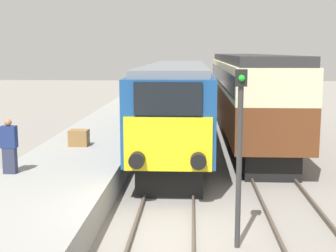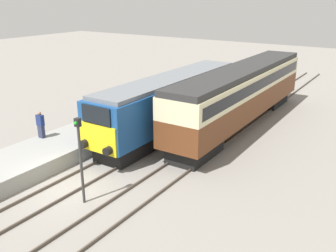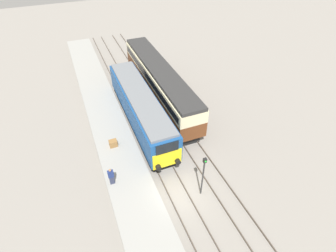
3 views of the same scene
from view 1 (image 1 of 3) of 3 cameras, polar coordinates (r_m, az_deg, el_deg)
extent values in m
plane|color=gray|center=(11.26, -0.68, -13.55)|extent=(120.00, 120.00, 0.00)
cube|color=gray|center=(19.20, -9.02, -2.78)|extent=(3.50, 50.00, 0.85)
cube|color=#4C4238|center=(16.01, -2.10, -6.36)|extent=(0.07, 60.00, 0.14)
cube|color=#4C4238|center=(15.95, 3.07, -6.43)|extent=(0.07, 60.00, 0.14)
cube|color=#4C4238|center=(16.08, 10.14, -6.44)|extent=(0.07, 60.00, 0.14)
cube|color=#4C4238|center=(16.32, 15.17, -6.38)|extent=(0.07, 60.00, 0.14)
cube|color=black|center=(15.82, 0.48, -4.94)|extent=(2.03, 4.00, 1.00)
cube|color=black|center=(24.83, 1.41, 0.20)|extent=(2.03, 4.00, 1.00)
cube|color=navy|center=(20.05, 1.07, 3.20)|extent=(2.70, 14.19, 2.56)
cube|color=yellow|center=(13.07, -0.01, -2.24)|extent=(2.48, 0.10, 1.53)
cube|color=black|center=(12.88, -0.01, 3.35)|extent=(1.89, 0.10, 0.92)
cube|color=slate|center=(19.95, 1.08, 7.19)|extent=(2.38, 13.62, 0.24)
cylinder|color=black|center=(13.02, -3.80, -4.18)|extent=(0.44, 0.35, 0.44)
cylinder|color=black|center=(12.94, 3.71, -4.27)|extent=(0.44, 0.35, 0.44)
cube|color=black|center=(17.73, 11.80, -3.68)|extent=(1.89, 3.60, 0.95)
cube|color=black|center=(30.42, 8.13, 1.70)|extent=(1.89, 3.60, 0.95)
cube|color=brown|center=(23.86, 9.56, 2.75)|extent=(2.70, 17.37, 1.61)
cube|color=beige|center=(23.75, 9.65, 6.19)|extent=(2.71, 17.37, 1.26)
cube|color=black|center=(23.75, 9.65, 6.19)|extent=(2.75, 16.67, 0.69)
cube|color=#2D2D2D|center=(23.73, 9.70, 8.14)|extent=(2.48, 17.37, 0.36)
cube|color=#2D334C|center=(14.25, -18.70, -4.00)|extent=(0.36, 0.24, 0.76)
cube|color=navy|center=(14.12, -18.85, -1.26)|extent=(0.44, 0.26, 0.63)
sphere|color=#9E704C|center=(14.05, -18.93, 0.42)|extent=(0.20, 0.20, 0.20)
cylinder|color=#333333|center=(10.34, 8.64, -5.20)|extent=(0.12, 0.12, 3.60)
cube|color=black|center=(10.04, 8.91, 5.82)|extent=(0.24, 0.20, 0.36)
sphere|color=green|center=(9.93, 8.98, 5.78)|extent=(0.14, 0.14, 0.14)
cube|color=olive|center=(17.75, -10.80, -1.42)|extent=(0.70, 0.56, 0.60)
camera|label=2|loc=(12.95, 97.44, 19.10)|focal=40.00mm
camera|label=3|loc=(14.35, -111.11, 63.01)|focal=28.00mm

